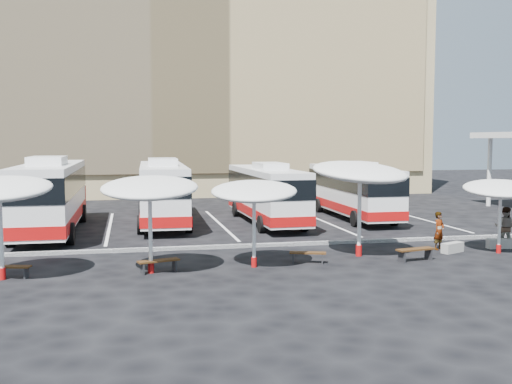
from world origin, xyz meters
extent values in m
plane|color=black|center=(0.00, 0.00, 0.00)|extent=(120.00, 120.00, 0.00)
cube|color=tan|center=(0.00, 32.00, 12.50)|extent=(42.00, 18.00, 25.00)
cube|color=tan|center=(0.00, 22.90, 12.00)|extent=(40.00, 0.30, 20.00)
cylinder|color=white|center=(20.00, 13.00, 2.40)|extent=(0.30, 0.30, 4.80)
cube|color=black|center=(0.00, 0.50, 0.07)|extent=(34.00, 0.25, 0.15)
cube|color=white|center=(-6.00, 8.00, 0.01)|extent=(0.15, 12.00, 0.01)
cube|color=white|center=(0.00, 8.00, 0.01)|extent=(0.15, 12.00, 0.01)
cube|color=white|center=(6.00, 8.00, 0.01)|extent=(0.15, 12.00, 0.01)
cube|color=white|center=(12.00, 8.00, 0.01)|extent=(0.15, 12.00, 0.01)
cube|color=white|center=(-8.80, 6.79, 1.97)|extent=(2.53, 12.10, 3.02)
cube|color=black|center=(-8.80, 6.79, 2.57)|extent=(2.59, 12.16, 1.11)
cube|color=#AB0C0C|center=(-8.80, 6.79, 0.86)|extent=(2.59, 12.16, 0.55)
cube|color=#AB0C0C|center=(-8.81, 12.84, 1.21)|extent=(2.58, 0.20, 1.41)
cube|color=white|center=(-8.80, 5.78, 3.68)|extent=(1.61, 3.02, 0.40)
cylinder|color=black|center=(-10.06, 10.32, 0.50)|extent=(0.35, 1.01, 1.01)
cylinder|color=black|center=(-7.54, 10.32, 0.50)|extent=(0.35, 1.01, 1.01)
cylinder|color=black|center=(-10.06, 2.76, 0.50)|extent=(0.35, 1.01, 1.01)
cylinder|color=black|center=(-7.54, 2.76, 0.50)|extent=(0.35, 1.01, 1.01)
cube|color=white|center=(-3.10, 9.00, 1.87)|extent=(2.72, 11.55, 2.87)
cube|color=black|center=(-3.10, 9.00, 2.44)|extent=(2.78, 11.61, 1.05)
cube|color=#AB0C0C|center=(-3.10, 9.00, 0.81)|extent=(2.78, 11.61, 0.53)
cube|color=#AB0C0C|center=(-2.94, 14.74, 1.15)|extent=(2.45, 0.26, 1.34)
cube|color=white|center=(-3.13, 8.04, 3.49)|extent=(1.61, 2.91, 0.38)
cylinder|color=black|center=(-4.20, 12.38, 0.48)|extent=(0.36, 0.97, 0.96)
cylinder|color=black|center=(-1.81, 12.31, 0.48)|extent=(0.36, 0.97, 0.96)
cylinder|color=black|center=(-4.40, 5.21, 0.48)|extent=(0.36, 0.97, 0.96)
cylinder|color=black|center=(-2.01, 5.14, 0.48)|extent=(0.36, 0.97, 0.96)
cube|color=white|center=(2.63, 7.93, 1.74)|extent=(2.43, 10.76, 2.68)
cube|color=black|center=(2.63, 7.93, 2.28)|extent=(2.49, 10.82, 0.98)
cube|color=#AB0C0C|center=(2.63, 7.93, 0.76)|extent=(2.49, 10.82, 0.49)
cube|color=#AB0C0C|center=(2.53, 13.29, 1.07)|extent=(2.29, 0.22, 1.25)
cube|color=white|center=(2.65, 7.04, 3.26)|extent=(1.48, 2.71, 0.36)
cylinder|color=black|center=(1.45, 11.04, 0.45)|extent=(0.33, 0.90, 0.89)
cylinder|color=black|center=(3.69, 11.08, 0.45)|extent=(0.33, 0.90, 0.89)
cylinder|color=black|center=(1.58, 4.34, 0.45)|extent=(0.33, 0.90, 0.89)
cylinder|color=black|center=(3.81, 4.38, 0.45)|extent=(0.33, 0.90, 0.89)
cube|color=white|center=(8.16, 8.91, 1.73)|extent=(2.39, 10.68, 2.66)
cube|color=black|center=(8.16, 8.91, 2.26)|extent=(2.44, 10.74, 0.98)
cube|color=#AB0C0C|center=(8.16, 8.91, 0.75)|extent=(2.44, 10.74, 0.49)
cube|color=#AB0C0C|center=(8.25, 14.24, 1.06)|extent=(2.27, 0.21, 1.24)
cube|color=white|center=(8.15, 8.02, 3.24)|extent=(1.46, 2.68, 0.35)
cylinder|color=black|center=(7.10, 12.04, 0.44)|extent=(0.32, 0.89, 0.89)
cylinder|color=black|center=(9.32, 12.00, 0.44)|extent=(0.32, 0.89, 0.89)
cylinder|color=black|center=(7.00, 5.38, 0.44)|extent=(0.32, 0.89, 0.89)
cylinder|color=black|center=(9.22, 5.34, 0.44)|extent=(0.32, 0.89, 0.89)
cylinder|color=white|center=(-9.15, -3.70, 1.51)|extent=(0.15, 0.15, 3.02)
cylinder|color=#AB0C0C|center=(-9.15, -3.70, 0.20)|extent=(0.24, 0.24, 0.40)
cylinder|color=white|center=(-4.23, -3.75, 1.49)|extent=(0.16, 0.16, 2.98)
cylinder|color=#AB0C0C|center=(-4.23, -3.75, 0.20)|extent=(0.25, 0.25, 0.40)
ellipsoid|color=silver|center=(-4.23, -3.75, 3.03)|extent=(3.84, 3.87, 1.02)
cylinder|color=white|center=(-0.47, -3.53, 1.39)|extent=(0.16, 0.16, 2.78)
cylinder|color=#AB0C0C|center=(-0.47, -3.53, 0.19)|extent=(0.25, 0.25, 0.37)
ellipsoid|color=silver|center=(-0.47, -3.53, 2.82)|extent=(3.83, 3.86, 0.95)
cylinder|color=white|center=(4.11, -2.35, 1.68)|extent=(0.20, 0.20, 3.35)
cylinder|color=#AB0C0C|center=(4.11, -2.35, 0.22)|extent=(0.31, 0.31, 0.45)
ellipsoid|color=silver|center=(4.11, -2.35, 3.41)|extent=(4.76, 4.79, 1.15)
cylinder|color=white|center=(10.03, -2.96, 1.32)|extent=(0.16, 0.16, 2.65)
cylinder|color=#AB0C0C|center=(10.03, -2.96, 0.18)|extent=(0.26, 0.26, 0.35)
ellipsoid|color=silver|center=(10.03, -2.96, 2.69)|extent=(3.98, 4.00, 0.91)
cube|color=#311C0A|center=(-8.93, -3.52, 0.39)|extent=(1.41, 0.67, 0.05)
cube|color=black|center=(-8.40, -3.64, 0.18)|extent=(0.13, 0.35, 0.36)
cube|color=#311C0A|center=(-3.96, -3.72, 0.43)|extent=(1.54, 0.78, 0.06)
cube|color=black|center=(-4.53, -3.88, 0.20)|extent=(0.16, 0.38, 0.40)
cube|color=black|center=(-3.39, -3.56, 0.20)|extent=(0.16, 0.38, 0.40)
cube|color=#311C0A|center=(1.69, -3.24, 0.40)|extent=(1.43, 0.80, 0.06)
cube|color=black|center=(1.16, -3.06, 0.18)|extent=(0.17, 0.35, 0.37)
cube|color=black|center=(2.21, -3.42, 0.18)|extent=(0.17, 0.35, 0.37)
cube|color=#311C0A|center=(5.89, -3.73, 0.46)|extent=(1.64, 0.73, 0.06)
cube|color=black|center=(5.27, -3.85, 0.21)|extent=(0.14, 0.41, 0.42)
cube|color=black|center=(6.52, -3.60, 0.21)|extent=(0.14, 0.41, 0.42)
cube|color=gray|center=(8.22, -2.44, 0.21)|extent=(1.15, 0.79, 0.41)
cube|color=gray|center=(10.74, -2.02, 0.21)|extent=(1.17, 0.50, 0.43)
imported|color=black|center=(8.00, -1.72, 0.81)|extent=(0.71, 0.63, 1.63)
imported|color=black|center=(11.10, -1.84, 0.89)|extent=(1.09, 1.09, 1.78)
camera|label=1|loc=(-4.93, -24.82, 4.69)|focal=42.00mm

